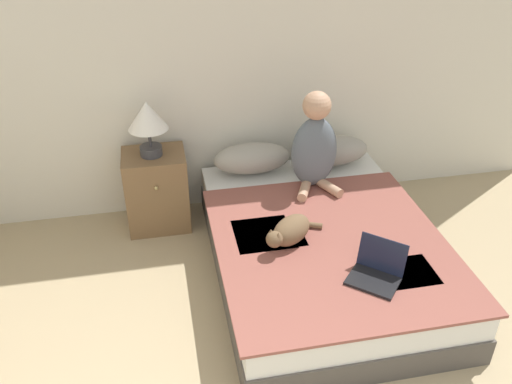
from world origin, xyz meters
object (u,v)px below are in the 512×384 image
bed (321,249)px  cat_tabby (290,231)px  pillow_near (252,158)px  table_lamp (148,119)px  pillow_far (331,151)px  nightstand (157,190)px  laptop_open (376,272)px  person_sitting (315,146)px

bed → cat_tabby: bearing=-154.3°
pillow_near → table_lamp: size_ratio=1.43×
pillow_far → table_lamp: bearing=-178.8°
bed → nightstand: bearing=142.8°
cat_tabby → laptop_open: 0.60m
bed → table_lamp: (-1.08, 0.80, 0.72)m
laptop_open → nightstand: (-1.21, 1.38, -0.12)m
pillow_near → laptop_open: pillow_near is taller
bed → pillow_near: pillow_near is taller
cat_tabby → table_lamp: size_ratio=1.04×
person_sitting → nightstand: (-1.15, 0.27, -0.40)m
bed → nightstand: 1.35m
pillow_near → person_sitting: size_ratio=0.81×
pillow_near → cat_tabby: bearing=-86.6°
cat_tabby → nightstand: bearing=-87.4°
pillow_near → pillow_far: (0.64, 0.00, 0.00)m
nightstand → table_lamp: (-0.01, -0.01, 0.60)m
bed → pillow_far: size_ratio=3.35×
pillow_near → table_lamp: bearing=-177.8°
bed → pillow_near: bearing=111.0°
laptop_open → nightstand: size_ratio=0.62×
cat_tabby → table_lamp: table_lamp is taller
person_sitting → cat_tabby: (-0.35, -0.67, -0.24)m
pillow_near → pillow_far: same height
pillow_near → cat_tabby: 0.96m
bed → nightstand: nightstand is taller
bed → nightstand: size_ratio=3.24×
bed → pillow_near: 0.95m
pillow_near → nightstand: size_ratio=0.97×
laptop_open → nightstand: bearing=173.0°
pillow_far → cat_tabby: bearing=-121.4°
pillow_near → pillow_far: 0.64m
person_sitting → laptop_open: size_ratio=1.94×
pillow_far → nightstand: 1.40m
bed → table_lamp: size_ratio=4.80×
nightstand → pillow_near: bearing=1.6°
person_sitting → pillow_near: bearing=143.9°
pillow_far → laptop_open: 1.41m
cat_tabby → table_lamp: bearing=-86.8°
cat_tabby → bed: bearing=167.6°
pillow_near → laptop_open: bearing=-71.6°
bed → laptop_open: size_ratio=5.26×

